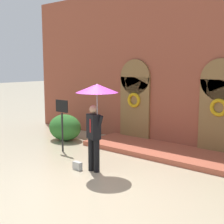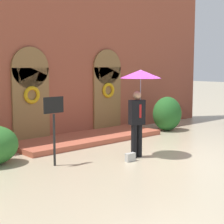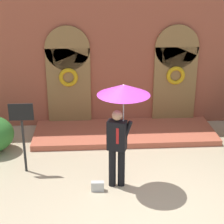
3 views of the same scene
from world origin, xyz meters
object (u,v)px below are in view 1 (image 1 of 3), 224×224
(person_with_umbrella, at_px, (96,101))
(sign_post, at_px, (62,117))
(handbag, at_px, (77,166))
(shrub_left, at_px, (65,127))

(person_with_umbrella, xyz_separation_m, sign_post, (-2.22, 0.77, -0.75))
(handbag, bearing_deg, sign_post, 152.48)
(sign_post, bearing_deg, shrub_left, 135.14)
(person_with_umbrella, distance_m, sign_post, 2.47)
(person_with_umbrella, height_order, shrub_left, person_with_umbrella)
(handbag, height_order, shrub_left, shrub_left)
(person_with_umbrella, bearing_deg, shrub_left, 150.71)
(person_with_umbrella, distance_m, handbag, 1.89)
(person_with_umbrella, height_order, handbag, person_with_umbrella)
(person_with_umbrella, bearing_deg, sign_post, 160.99)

